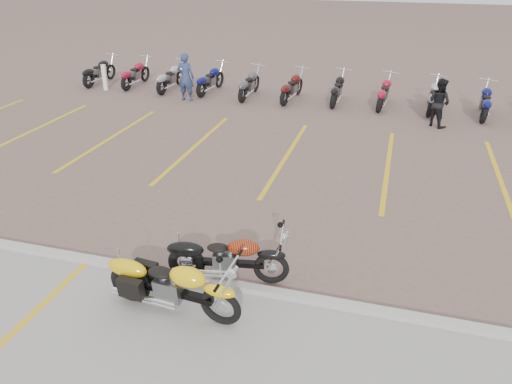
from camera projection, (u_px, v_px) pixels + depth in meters
The scene contains 9 objects.
ground at pixel (242, 227), 10.17m from camera, with size 100.00×100.00×0.00m, color #735D52.
curb at pixel (206, 281), 8.42m from camera, with size 60.00×0.18×0.12m, color #ADAAA3.
parking_stripes at pixel (286, 156), 13.62m from camera, with size 38.00×5.50×0.01m, color gold, non-canonical shape.
yellow_cruiser at pixel (171, 286), 7.63m from camera, with size 2.26×0.41×0.93m.
flame_cruiser at pixel (225, 260), 8.36m from camera, with size 2.06×0.49×0.85m.
person_a at pixel (186, 77), 18.28m from camera, with size 0.64×0.42×1.74m, color navy.
person_b at pixel (439, 103), 15.64m from camera, with size 0.74×0.58×1.53m, color black.
bollard at pixel (105, 77), 19.83m from camera, with size 0.15×0.15×1.00m, color white.
bg_bike_row at pixel (314, 87), 18.21m from camera, with size 18.97×2.05×1.10m.
Camera 1 is at (2.73, -8.40, 5.11)m, focal length 35.00 mm.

